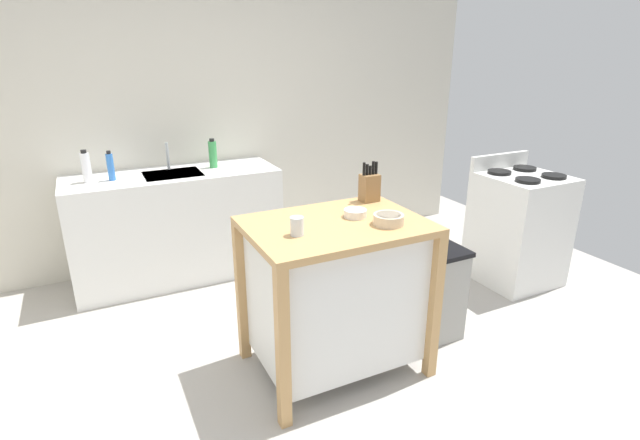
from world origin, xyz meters
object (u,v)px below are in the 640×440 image
object	(u,v)px
bowl_ceramic_wide	(388,219)
drinking_cup	(297,226)
trash_bin	(435,294)
stove	(518,228)
knife_block	(369,187)
bottle_dish_soap	(111,167)
bowl_stoneware_deep	(355,213)
bottle_spray_cleaner	(86,167)
bottle_hand_soap	(213,154)
kitchen_island	(335,289)
sink_faucet	(168,156)

from	to	relation	value
bowl_ceramic_wide	drinking_cup	size ratio (longest dim) A/B	1.71
trash_bin	stove	xyz separation A→B (m)	(1.15, 0.39, 0.14)
knife_block	bottle_dish_soap	xyz separation A→B (m)	(-1.40, 1.40, -0.02)
bowl_stoneware_deep	bottle_spray_cleaner	bearing A→B (deg)	129.12
bowl_stoneware_deep	bottle_dish_soap	xyz separation A→B (m)	(-1.17, 1.62, 0.05)
knife_block	drinking_cup	size ratio (longest dim) A/B	2.57
bowl_stoneware_deep	stove	distance (m)	1.85
bowl_ceramic_wide	bowl_stoneware_deep	world-z (taller)	bowl_ceramic_wide
bottle_spray_cleaner	stove	size ratio (longest dim) A/B	0.24
bottle_spray_cleaner	bottle_hand_soap	world-z (taller)	same
bottle_spray_cleaner	bottle_dish_soap	bearing A→B (deg)	-7.65
kitchen_island	trash_bin	distance (m)	0.76
drinking_cup	bottle_dish_soap	size ratio (longest dim) A/B	0.43
sink_faucet	kitchen_island	bearing A→B (deg)	-72.17
stove	trash_bin	bearing A→B (deg)	-161.31
kitchen_island	bottle_dish_soap	size ratio (longest dim) A/B	4.38
drinking_cup	bottle_hand_soap	size ratio (longest dim) A/B	0.40
bottle_dish_soap	bottle_hand_soap	world-z (taller)	bottle_hand_soap
drinking_cup	stove	xyz separation A→B (m)	(2.15, 0.45, -0.52)
bottle_dish_soap	drinking_cup	bearing A→B (deg)	-66.31
sink_faucet	drinking_cup	bearing A→B (deg)	-80.53
drinking_cup	bowl_stoneware_deep	bearing A→B (deg)	15.33
kitchen_island	bottle_spray_cleaner	xyz separation A→B (m)	(-1.19, 1.68, 0.49)
bottle_hand_soap	trash_bin	bearing A→B (deg)	-60.85
knife_block	bowl_ceramic_wide	xyz separation A→B (m)	(-0.13, -0.41, -0.06)
sink_faucet	bottle_spray_cleaner	world-z (taller)	bottle_spray_cleaner
bowl_ceramic_wide	kitchen_island	bearing A→B (deg)	147.47
drinking_cup	trash_bin	size ratio (longest dim) A/B	0.15
bowl_ceramic_wide	stove	size ratio (longest dim) A/B	0.16
bottle_spray_cleaner	bowl_ceramic_wide	bearing A→B (deg)	-51.91
knife_block	bottle_dish_soap	bearing A→B (deg)	135.14
kitchen_island	sink_faucet	bearing A→B (deg)	107.83
bowl_stoneware_deep	bottle_spray_cleaner	world-z (taller)	bottle_spray_cleaner
bottle_hand_soap	bowl_ceramic_wide	bearing A→B (deg)	-75.73
trash_bin	kitchen_island	bearing A→B (deg)	178.92
stove	drinking_cup	bearing A→B (deg)	-168.08
sink_faucet	bottle_hand_soap	distance (m)	0.36
drinking_cup	bottle_dish_soap	distance (m)	1.89
knife_block	bottle_hand_soap	distance (m)	1.59
bowl_stoneware_deep	bottle_hand_soap	size ratio (longest dim) A/B	0.54
kitchen_island	drinking_cup	distance (m)	0.54
bowl_stoneware_deep	bottle_dish_soap	distance (m)	2.00
bottle_dish_soap	stove	size ratio (longest dim) A/B	0.22
drinking_cup	knife_block	bearing A→B (deg)	27.76
bottle_spray_cleaner	stove	xyz separation A→B (m)	(3.08, -1.30, -0.55)
bowl_stoneware_deep	kitchen_island	bearing A→B (deg)	-166.55
bowl_ceramic_wide	trash_bin	size ratio (longest dim) A/B	0.27
bottle_hand_soap	stove	distance (m)	2.58
kitchen_island	bottle_dish_soap	world-z (taller)	bottle_dish_soap
knife_block	drinking_cup	xyz separation A→B (m)	(-0.64, -0.34, -0.04)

